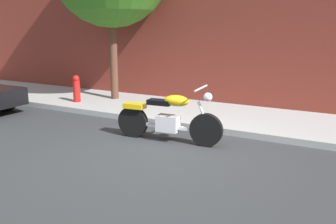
# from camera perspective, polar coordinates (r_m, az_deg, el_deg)

# --- Properties ---
(ground_plane) EXTENTS (60.00, 60.00, 0.00)m
(ground_plane) POSITION_cam_1_polar(r_m,az_deg,el_deg) (6.86, -0.38, -6.22)
(ground_plane) COLOR #303335
(sidewalk) EXTENTS (25.74, 2.54, 0.14)m
(sidewalk) POSITION_cam_1_polar(r_m,az_deg,el_deg) (9.31, 8.07, -0.65)
(sidewalk) COLOR #A6A6A6
(sidewalk) RESTS_ON ground
(motorcycle) EXTENTS (2.24, 0.70, 1.15)m
(motorcycle) POSITION_cam_1_polar(r_m,az_deg,el_deg) (7.36, -0.00, -1.02)
(motorcycle) COLOR black
(motorcycle) RESTS_ON ground
(fire_hydrant) EXTENTS (0.20, 0.20, 0.91)m
(fire_hydrant) POSITION_cam_1_polar(r_m,az_deg,el_deg) (10.88, -13.90, 3.19)
(fire_hydrant) COLOR red
(fire_hydrant) RESTS_ON ground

